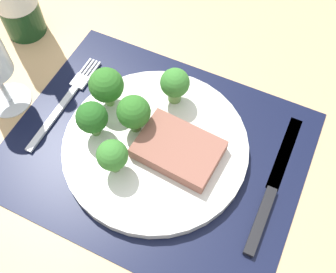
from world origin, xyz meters
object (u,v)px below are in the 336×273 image
at_px(plate, 156,146).
at_px(steak, 177,151).
at_px(knife, 271,192).
at_px(fork, 65,101).

xyz_separation_m(plate, steak, (0.04, -0.00, 0.02)).
bearing_deg(knife, fork, 179.96).
bearing_deg(fork, steak, -7.76).
bearing_deg(plate, knife, 1.75).
bearing_deg(plate, steak, -5.54).
bearing_deg(fork, knife, -4.26).
relative_size(plate, knife, 1.17).
bearing_deg(steak, fork, 175.00).
xyz_separation_m(fork, knife, (0.34, -0.01, 0.00)).
height_order(plate, fork, plate).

